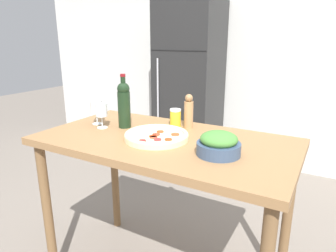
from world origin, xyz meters
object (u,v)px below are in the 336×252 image
object	(u,v)px
salad_bowl	(219,144)
homemade_pizza	(157,136)
wine_bottle	(124,104)
wine_glass_far	(96,108)
wine_glass_near	(101,111)
salt_canister	(175,118)
refrigerator	(189,86)
pepper_mill	(189,112)

from	to	relation	value
salad_bowl	homemade_pizza	world-z (taller)	salad_bowl
wine_bottle	wine_glass_far	bearing A→B (deg)	-171.53
homemade_pizza	wine_glass_near	bearing A→B (deg)	176.99
wine_bottle	salt_canister	bearing A→B (deg)	32.84
wine_glass_near	homemade_pizza	size ratio (longest dim) A/B	0.44
refrigerator	wine_glass_far	world-z (taller)	refrigerator
wine_glass_far	wine_glass_near	bearing A→B (deg)	-30.27
refrigerator	wine_glass_far	distance (m)	1.79
pepper_mill	salad_bowl	world-z (taller)	pepper_mill
homemade_pizza	salt_canister	size ratio (longest dim) A/B	3.17
salad_bowl	salt_canister	world-z (taller)	salad_bowl
refrigerator	salad_bowl	xyz separation A→B (m)	(1.06, -1.90, 0.06)
wine_glass_near	salad_bowl	bearing A→B (deg)	-5.33
refrigerator	homemade_pizza	distance (m)	1.97
refrigerator	salt_canister	distance (m)	1.71
wine_bottle	salad_bowl	world-z (taller)	wine_bottle
salad_bowl	salt_canister	size ratio (longest dim) A/B	1.89
wine_glass_near	salt_canister	world-z (taller)	wine_glass_near
wine_glass_near	salad_bowl	size ratio (longest dim) A/B	0.74
refrigerator	pepper_mill	size ratio (longest dim) A/B	9.07
wine_bottle	homemade_pizza	bearing A→B (deg)	-19.19
refrigerator	wine_glass_near	xyz separation A→B (m)	(0.29, -1.83, 0.11)
wine_glass_far	salt_canister	size ratio (longest dim) A/B	1.39
pepper_mill	wine_bottle	bearing A→B (deg)	-152.31
refrigerator	wine_bottle	bearing A→B (deg)	-77.26
wine_bottle	wine_glass_near	distance (m)	0.14
pepper_mill	salt_canister	size ratio (longest dim) A/B	1.90
refrigerator	salt_canister	world-z (taller)	refrigerator
refrigerator	salt_canister	bearing A→B (deg)	-67.40
wine_glass_far	pepper_mill	world-z (taller)	pepper_mill
refrigerator	salad_bowl	world-z (taller)	refrigerator
pepper_mill	salt_canister	distance (m)	0.10
salad_bowl	salt_canister	xyz separation A→B (m)	(-0.40, 0.32, 0.00)
salad_bowl	homemade_pizza	bearing A→B (deg)	172.17
wine_glass_far	homemade_pizza	world-z (taller)	wine_glass_far
pepper_mill	homemade_pizza	bearing A→B (deg)	-101.05
wine_glass_near	pepper_mill	size ratio (longest dim) A/B	0.73
wine_glass_near	salt_canister	distance (m)	0.45
wine_bottle	homemade_pizza	world-z (taller)	wine_bottle
salad_bowl	homemade_pizza	xyz separation A→B (m)	(-0.37, 0.05, -0.03)
wine_bottle	salt_canister	xyz separation A→B (m)	(0.26, 0.17, -0.09)
wine_glass_near	salad_bowl	xyz separation A→B (m)	(0.77, -0.07, -0.05)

